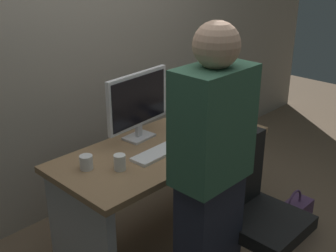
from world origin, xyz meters
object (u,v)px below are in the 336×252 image
(person_at_desk, at_px, (211,181))
(keyboard, at_px, (161,151))
(book_stack, at_px, (191,119))
(handbag, at_px, (292,220))
(desk, at_px, (163,175))
(cup_by_monitor, at_px, (86,162))
(cell_phone, at_px, (226,131))
(monitor, at_px, (138,102))
(mouse, at_px, (191,136))
(office_chair, at_px, (256,224))
(cup_near_keyboard, at_px, (120,162))

(person_at_desk, bearing_deg, keyboard, 69.53)
(book_stack, relative_size, handbag, 0.60)
(desk, bearing_deg, cup_by_monitor, 170.55)
(person_at_desk, distance_m, cell_phone, 0.91)
(cell_phone, bearing_deg, desk, 143.02)
(cup_by_monitor, bearing_deg, handbag, -31.90)
(monitor, bearing_deg, desk, -81.26)
(desk, bearing_deg, monitor, 98.74)
(monitor, height_order, handbag, monitor)
(person_at_desk, height_order, book_stack, person_at_desk)
(desk, xyz_separation_m, monitor, (-0.03, 0.19, 0.48))
(desk, relative_size, book_stack, 6.57)
(cup_by_monitor, bearing_deg, keyboard, -19.88)
(monitor, relative_size, mouse, 5.40)
(monitor, bearing_deg, mouse, -46.00)
(book_stack, bearing_deg, monitor, 165.16)
(person_at_desk, xyz_separation_m, keyboard, (0.21, 0.56, -0.10))
(office_chair, bearing_deg, person_at_desk, 169.63)
(desk, bearing_deg, office_chair, -84.54)
(cup_near_keyboard, height_order, cell_phone, cup_near_keyboard)
(book_stack, height_order, handbag, book_stack)
(desk, relative_size, office_chair, 1.58)
(cell_phone, bearing_deg, keyboard, 152.91)
(office_chair, xyz_separation_m, keyboard, (-0.15, 0.63, 0.31))
(desk, height_order, monitor, monitor)
(desk, distance_m, mouse, 0.33)
(monitor, bearing_deg, keyboard, -101.99)
(cup_near_keyboard, bearing_deg, monitor, 33.44)
(desk, bearing_deg, handbag, -45.05)
(cup_by_monitor, bearing_deg, cup_near_keyboard, -48.88)
(person_at_desk, distance_m, book_stack, 0.99)
(desk, bearing_deg, cell_phone, -18.67)
(keyboard, relative_size, cup_by_monitor, 5.07)
(office_chair, bearing_deg, desk, 95.46)
(cup_near_keyboard, xyz_separation_m, handbag, (1.06, -0.59, -0.64))
(keyboard, height_order, cell_phone, keyboard)
(cup_by_monitor, bearing_deg, cell_phone, -13.86)
(cup_by_monitor, height_order, book_stack, book_stack)
(monitor, xyz_separation_m, cup_near_keyboard, (-0.38, -0.25, -0.21))
(cup_near_keyboard, distance_m, book_stack, 0.81)
(keyboard, distance_m, cup_by_monitor, 0.48)
(person_at_desk, height_order, monitor, person_at_desk)
(person_at_desk, bearing_deg, monitor, 72.19)
(cup_by_monitor, xyz_separation_m, cell_phone, (1.02, -0.25, -0.04))
(cup_near_keyboard, xyz_separation_m, book_stack, (0.79, 0.14, 0.00))
(keyboard, bearing_deg, person_at_desk, -112.72)
(cup_near_keyboard, bearing_deg, office_chair, -53.41)
(person_at_desk, relative_size, cell_phone, 11.38)
(office_chair, xyz_separation_m, cup_by_monitor, (-0.61, 0.79, 0.35))
(person_at_desk, bearing_deg, cup_by_monitor, 108.59)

